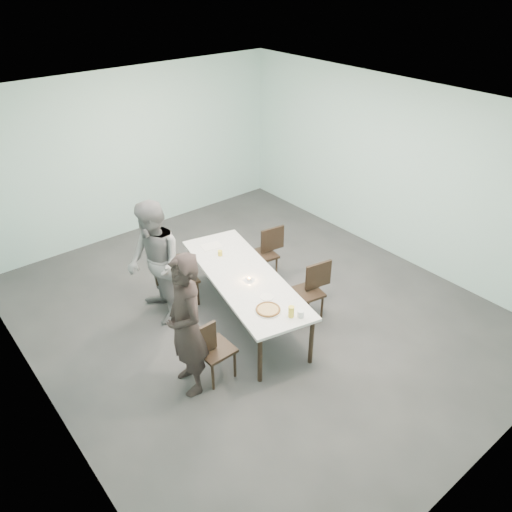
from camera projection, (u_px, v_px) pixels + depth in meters
ground at (254, 312)px, 7.49m from camera, size 7.00×7.00×0.00m
room_shell at (254, 187)px, 6.44m from camera, size 6.02×7.02×3.01m
table at (244, 279)px, 7.00m from camera, size 1.44×2.73×0.75m
chair_near_left at (210, 348)px, 6.07m from camera, size 0.61×0.43×0.87m
chair_far_left at (176, 277)px, 7.39m from camera, size 0.63×0.46×0.87m
chair_near_right at (311, 287)px, 7.17m from camera, size 0.64×0.49×0.87m
chair_far_right at (267, 250)px, 8.07m from camera, size 0.64×0.48×0.87m
diner_near at (186, 326)px, 5.75m from camera, size 0.56×0.75×1.86m
diner_far at (154, 264)px, 6.94m from camera, size 0.82×0.99×1.83m
pizza at (268, 310)px, 6.28m from camera, size 0.34×0.34×0.04m
side_plate at (267, 297)px, 6.53m from camera, size 0.18×0.18×0.01m
beer_glass at (291, 312)px, 6.15m from camera, size 0.08×0.08×0.15m
water_tumbler at (301, 314)px, 6.16m from camera, size 0.08×0.08×0.09m
tealight at (249, 279)px, 6.86m from camera, size 0.06×0.06×0.05m
amber_tumbler at (220, 253)px, 7.42m from camera, size 0.07×0.07×0.08m
menu at (211, 246)px, 7.68m from camera, size 0.34×0.28×0.01m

